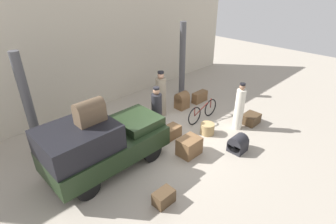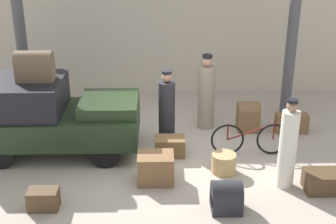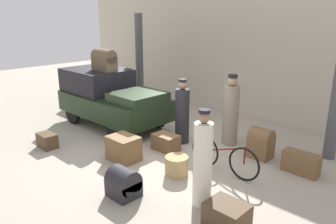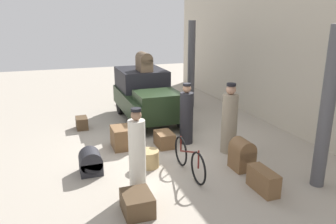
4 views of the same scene
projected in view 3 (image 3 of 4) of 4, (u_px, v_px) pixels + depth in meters
The scene contains 17 objects.
ground_plane at pixel (157, 148), 8.24m from camera, with size 30.00×30.00×0.00m, color #A89E8E.
station_building_facade at pixel (248, 46), 10.40m from camera, with size 16.00×0.15×4.50m.
canopy_pillar_left at pixel (139, 61), 11.65m from camera, with size 0.27×0.27×3.27m.
truck at pixel (109, 96), 9.77m from camera, with size 3.47×1.67×1.64m.
bicycle at pixel (224, 157), 6.88m from camera, with size 1.69×0.04×0.76m.
wicker_basket at pixel (177, 165), 6.86m from camera, with size 0.49×0.49×0.40m.
conductor_in_dark_uniform at pixel (182, 114), 8.41m from camera, with size 0.37×0.37×1.69m.
porter_with_bicycle at pixel (231, 113), 8.30m from camera, with size 0.40×0.40×1.82m.
porter_standing_middle at pixel (203, 162), 5.59m from camera, with size 0.33×0.33×1.76m.
trunk_large_brown at pixel (124, 148), 7.51m from camera, with size 0.69×0.55×0.57m.
suitcase_small_leather at pixel (301, 163), 6.89m from camera, with size 0.75×0.30×0.46m.
suitcase_tan_flat at pixel (166, 142), 8.08m from camera, with size 0.64×0.44×0.40m.
trunk_umber_medium at pixel (261, 143), 7.62m from camera, with size 0.51×0.44×0.73m.
suitcase_black_upright at pixel (227, 215), 5.20m from camera, with size 0.64×0.52×0.38m.
trunk_wicker_pale at pixel (47, 141), 8.24m from camera, with size 0.53×0.34×0.37m.
trunk_barrel_dark at pixel (123, 184), 6.02m from camera, with size 0.53×0.49×0.56m.
trunk_on_truck_roof at pixel (104, 60), 9.57m from camera, with size 0.75×0.41×0.62m.
Camera 3 is at (5.50, -5.29, 3.26)m, focal length 35.00 mm.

